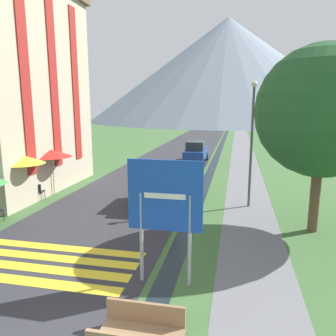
{
  "coord_description": "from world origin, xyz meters",
  "views": [
    {
      "loc": [
        2.93,
        -3.98,
        4.71
      ],
      "look_at": [
        -0.01,
        10.0,
        1.94
      ],
      "focal_mm": 35.0,
      "sensor_mm": 36.0,
      "label": 1
    }
  ],
  "objects_px": {
    "hotel_building": "(5,75)",
    "cafe_chair_middle": "(16,199)",
    "road_sign": "(165,205)",
    "parked_car_far": "(196,152)",
    "person_seated_far": "(6,198)",
    "cafe_chair_far_right": "(39,190)",
    "parked_car_near": "(165,183)",
    "streetlamp": "(252,135)",
    "tree_by_path": "(322,112)",
    "cafe_umbrella_middle_yellow": "(23,160)",
    "cafe_umbrella_rear_red": "(52,153)"
  },
  "relations": [
    {
      "from": "hotel_building",
      "to": "cafe_chair_middle",
      "type": "xyz_separation_m",
      "value": [
        2.63,
        -3.39,
        -5.75
      ]
    },
    {
      "from": "hotel_building",
      "to": "road_sign",
      "type": "xyz_separation_m",
      "value": [
        10.6,
        -8.12,
        -4.09
      ]
    },
    {
      "from": "road_sign",
      "to": "parked_car_far",
      "type": "height_order",
      "value": "road_sign"
    },
    {
      "from": "road_sign",
      "to": "person_seated_far",
      "type": "height_order",
      "value": "road_sign"
    },
    {
      "from": "cafe_chair_far_right",
      "to": "person_seated_far",
      "type": "bearing_deg",
      "value": -86.29
    },
    {
      "from": "parked_car_near",
      "to": "parked_car_far",
      "type": "relative_size",
      "value": 1.04
    },
    {
      "from": "parked_car_near",
      "to": "streetlamp",
      "type": "relative_size",
      "value": 0.79
    },
    {
      "from": "parked_car_far",
      "to": "cafe_chair_far_right",
      "type": "bearing_deg",
      "value": -117.24
    },
    {
      "from": "hotel_building",
      "to": "road_sign",
      "type": "relative_size",
      "value": 3.47
    },
    {
      "from": "hotel_building",
      "to": "person_seated_far",
      "type": "relative_size",
      "value": 9.14
    },
    {
      "from": "road_sign",
      "to": "parked_car_far",
      "type": "bearing_deg",
      "value": 94.53
    },
    {
      "from": "parked_car_near",
      "to": "cafe_chair_far_right",
      "type": "bearing_deg",
      "value": -170.1
    },
    {
      "from": "parked_car_far",
      "to": "hotel_building",
      "type": "bearing_deg",
      "value": -130.97
    },
    {
      "from": "cafe_chair_middle",
      "to": "road_sign",
      "type": "bearing_deg",
      "value": -45.62
    },
    {
      "from": "hotel_building",
      "to": "tree_by_path",
      "type": "bearing_deg",
      "value": -12.39
    },
    {
      "from": "parked_car_near",
      "to": "cafe_chair_middle",
      "type": "xyz_separation_m",
      "value": [
        -6.36,
        -2.63,
        -0.4
      ]
    },
    {
      "from": "parked_car_near",
      "to": "cafe_umbrella_middle_yellow",
      "type": "relative_size",
      "value": 1.88
    },
    {
      "from": "person_seated_far",
      "to": "streetlamp",
      "type": "relative_size",
      "value": 0.22
    },
    {
      "from": "cafe_umbrella_rear_red",
      "to": "person_seated_far",
      "type": "height_order",
      "value": "cafe_umbrella_rear_red"
    },
    {
      "from": "parked_car_near",
      "to": "streetlamp",
      "type": "distance_m",
      "value": 4.69
    },
    {
      "from": "road_sign",
      "to": "cafe_chair_far_right",
      "type": "bearing_deg",
      "value": 141.33
    },
    {
      "from": "parked_car_far",
      "to": "streetlamp",
      "type": "xyz_separation_m",
      "value": [
        3.88,
        -11.2,
        2.45
      ]
    },
    {
      "from": "tree_by_path",
      "to": "cafe_chair_middle",
      "type": "bearing_deg",
      "value": -179.82
    },
    {
      "from": "parked_car_near",
      "to": "cafe_umbrella_middle_yellow",
      "type": "bearing_deg",
      "value": -161.5
    },
    {
      "from": "hotel_building",
      "to": "streetlamp",
      "type": "height_order",
      "value": "hotel_building"
    },
    {
      "from": "cafe_chair_middle",
      "to": "cafe_chair_far_right",
      "type": "bearing_deg",
      "value": 70.38
    },
    {
      "from": "road_sign",
      "to": "cafe_umbrella_rear_red",
      "type": "height_order",
      "value": "road_sign"
    },
    {
      "from": "parked_car_near",
      "to": "streetlamp",
      "type": "xyz_separation_m",
      "value": [
        4.01,
        0.07,
        2.44
      ]
    },
    {
      "from": "hotel_building",
      "to": "cafe_umbrella_middle_yellow",
      "type": "distance_m",
      "value": 5.66
    },
    {
      "from": "parked_car_far",
      "to": "cafe_umbrella_rear_red",
      "type": "distance_m",
      "value": 12.9
    },
    {
      "from": "parked_car_far",
      "to": "tree_by_path",
      "type": "xyz_separation_m",
      "value": [
        6.15,
        -13.86,
        3.56
      ]
    },
    {
      "from": "cafe_chair_far_right",
      "to": "streetlamp",
      "type": "bearing_deg",
      "value": 15.63
    },
    {
      "from": "road_sign",
      "to": "tree_by_path",
      "type": "distance_m",
      "value": 7.06
    },
    {
      "from": "parked_car_far",
      "to": "tree_by_path",
      "type": "distance_m",
      "value": 15.57
    },
    {
      "from": "streetlamp",
      "to": "tree_by_path",
      "type": "bearing_deg",
      "value": -49.51
    },
    {
      "from": "cafe_chair_far_right",
      "to": "cafe_umbrella_middle_yellow",
      "type": "xyz_separation_m",
      "value": [
        0.01,
        -0.99,
        1.71
      ]
    },
    {
      "from": "parked_car_far",
      "to": "cafe_chair_middle",
      "type": "height_order",
      "value": "parked_car_far"
    },
    {
      "from": "cafe_chair_far_right",
      "to": "hotel_building",
      "type": "bearing_deg",
      "value": 155.33
    },
    {
      "from": "streetlamp",
      "to": "tree_by_path",
      "type": "xyz_separation_m",
      "value": [
        2.27,
        -2.66,
        1.11
      ]
    },
    {
      "from": "person_seated_far",
      "to": "hotel_building",
      "type": "bearing_deg",
      "value": 122.8
    },
    {
      "from": "parked_car_near",
      "to": "streetlamp",
      "type": "height_order",
      "value": "streetlamp"
    },
    {
      "from": "road_sign",
      "to": "tree_by_path",
      "type": "height_order",
      "value": "tree_by_path"
    },
    {
      "from": "road_sign",
      "to": "tree_by_path",
      "type": "xyz_separation_m",
      "value": [
        4.67,
        4.77,
        2.29
      ]
    },
    {
      "from": "parked_car_near",
      "to": "person_seated_far",
      "type": "relative_size",
      "value": 3.56
    },
    {
      "from": "hotel_building",
      "to": "parked_car_near",
      "type": "xyz_separation_m",
      "value": [
        8.99,
        -0.76,
        -5.35
      ]
    },
    {
      "from": "person_seated_far",
      "to": "tree_by_path",
      "type": "relative_size",
      "value": 0.19
    },
    {
      "from": "parked_car_far",
      "to": "person_seated_far",
      "type": "xyz_separation_m",
      "value": [
        -6.56,
        -14.47,
        -0.21
      ]
    },
    {
      "from": "person_seated_far",
      "to": "streetlamp",
      "type": "distance_m",
      "value": 11.26
    },
    {
      "from": "parked_car_far",
      "to": "cafe_chair_far_right",
      "type": "relative_size",
      "value": 5.14
    },
    {
      "from": "road_sign",
      "to": "streetlamp",
      "type": "bearing_deg",
      "value": 72.05
    }
  ]
}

